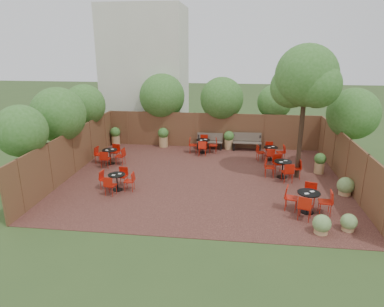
# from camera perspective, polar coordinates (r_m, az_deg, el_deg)

# --- Properties ---
(ground) EXTENTS (80.00, 80.00, 0.00)m
(ground) POSITION_cam_1_polar(r_m,az_deg,el_deg) (15.36, 1.94, -4.20)
(ground) COLOR #354F23
(ground) RESTS_ON ground
(courtyard_paving) EXTENTS (12.00, 10.00, 0.02)m
(courtyard_paving) POSITION_cam_1_polar(r_m,az_deg,el_deg) (15.35, 1.95, -4.17)
(courtyard_paving) COLOR #331A14
(courtyard_paving) RESTS_ON ground
(fence_back) EXTENTS (12.00, 0.08, 2.00)m
(fence_back) POSITION_cam_1_polar(r_m,az_deg,el_deg) (19.81, 3.29, 3.83)
(fence_back) COLOR brown
(fence_back) RESTS_ON ground
(fence_left) EXTENTS (0.08, 10.00, 2.00)m
(fence_left) POSITION_cam_1_polar(r_m,az_deg,el_deg) (16.62, -19.08, 0.18)
(fence_left) COLOR brown
(fence_left) RESTS_ON ground
(fence_right) EXTENTS (0.08, 10.00, 2.00)m
(fence_right) POSITION_cam_1_polar(r_m,az_deg,el_deg) (15.70, 24.36, -1.44)
(fence_right) COLOR brown
(fence_right) RESTS_ON ground
(neighbour_building) EXTENTS (5.00, 4.00, 8.00)m
(neighbour_building) POSITION_cam_1_polar(r_m,az_deg,el_deg) (23.00, -7.59, 13.18)
(neighbour_building) COLOR silver
(neighbour_building) RESTS_ON ground
(overhang_foliage) EXTENTS (15.48, 10.51, 2.65)m
(overhang_foliage) POSITION_cam_1_polar(r_m,az_deg,el_deg) (17.86, -2.65, 7.92)
(overhang_foliage) COLOR #346A22
(overhang_foliage) RESTS_ON ground
(courtyard_tree) EXTENTS (2.74, 2.64, 5.75)m
(courtyard_tree) POSITION_cam_1_polar(r_m,az_deg,el_deg) (15.22, 18.30, 11.45)
(courtyard_tree) COLOR black
(courtyard_tree) RESTS_ON courtyard_paving
(park_bench_left) EXTENTS (1.46, 0.50, 0.89)m
(park_bench_left) POSITION_cam_1_polar(r_m,az_deg,el_deg) (19.59, 2.96, 2.10)
(park_bench_left) COLOR brown
(park_bench_left) RESTS_ON courtyard_paving
(park_bench_right) EXTENTS (1.58, 0.53, 0.97)m
(park_bench_right) POSITION_cam_1_polar(r_m,az_deg,el_deg) (19.55, 9.09, 1.99)
(park_bench_right) COLOR brown
(park_bench_right) RESTS_ON courtyard_paving
(bistro_tables) EXTENTS (10.28, 8.16, 0.89)m
(bistro_tables) POSITION_cam_1_polar(r_m,az_deg,el_deg) (15.76, 4.15, -1.92)
(bistro_tables) COLOR black
(bistro_tables) RESTS_ON courtyard_paving
(planters) EXTENTS (11.43, 3.94, 1.12)m
(planters) POSITION_cam_1_polar(r_m,az_deg,el_deg) (19.12, -0.27, 2.09)
(planters) COLOR tan
(planters) RESTS_ON courtyard_paving
(low_shrubs) EXTENTS (2.23, 3.77, 0.71)m
(low_shrubs) POSITION_cam_1_polar(r_m,az_deg,el_deg) (13.30, 23.24, -7.71)
(low_shrubs) COLOR tan
(low_shrubs) RESTS_ON courtyard_paving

